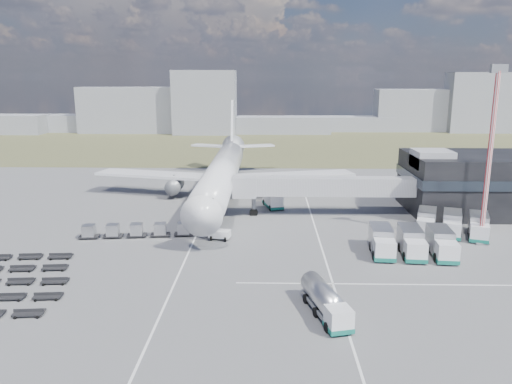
{
  "coord_description": "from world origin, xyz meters",
  "views": [
    {
      "loc": [
        8.5,
        -60.92,
        22.91
      ],
      "look_at": [
        6.59,
        20.76,
        4.0
      ],
      "focal_mm": 35.0,
      "sensor_mm": 36.0,
      "label": 1
    }
  ],
  "objects": [
    {
      "name": "ground",
      "position": [
        0.0,
        0.0,
        0.0
      ],
      "size": [
        420.0,
        420.0,
        0.0
      ],
      "primitive_type": "plane",
      "color": "#565659",
      "rests_on": "ground"
    },
    {
      "name": "grass_strip",
      "position": [
        0.0,
        110.0,
        0.01
      ],
      "size": [
        420.0,
        90.0,
        0.01
      ],
      "primitive_type": "cube",
      "color": "#444328",
      "rests_on": "ground"
    },
    {
      "name": "lane_markings",
      "position": [
        9.77,
        3.0,
        0.01
      ],
      "size": [
        47.12,
        110.0,
        0.01
      ],
      "color": "silver",
      "rests_on": "ground"
    },
    {
      "name": "terminal",
      "position": [
        47.77,
        23.96,
        5.25
      ],
      "size": [
        30.4,
        16.4,
        11.0
      ],
      "color": "black",
      "rests_on": "ground"
    },
    {
      "name": "jet_bridge",
      "position": [
        15.9,
        20.42,
        5.05
      ],
      "size": [
        30.3,
        3.8,
        7.05
      ],
      "color": "#939399",
      "rests_on": "ground"
    },
    {
      "name": "airliner",
      "position": [
        0.0,
        32.38,
        5.29
      ],
      "size": [
        51.59,
        64.53,
        17.62
      ],
      "color": "silver",
      "rests_on": "ground"
    },
    {
      "name": "skyline",
      "position": [
        8.49,
        149.87,
        8.66
      ],
      "size": [
        311.9,
        26.5,
        25.47
      ],
      "color": "gray",
      "rests_on": "ground"
    },
    {
      "name": "fuel_tanker",
      "position": [
        14.27,
        -15.65,
        1.47
      ],
      "size": [
        4.44,
        9.35,
        2.93
      ],
      "rotation": [
        0.0,
        0.0,
        0.25
      ],
      "color": "silver",
      "rests_on": "ground"
    },
    {
      "name": "pushback_tug",
      "position": [
        1.66,
        7.52,
        0.69
      ],
      "size": [
        3.31,
        2.3,
        1.39
      ],
      "primitive_type": "cube",
      "rotation": [
        0.0,
        0.0,
        -0.21
      ],
      "color": "silver",
      "rests_on": "ground"
    },
    {
      "name": "catering_truck",
      "position": [
        9.49,
        26.03,
        1.4
      ],
      "size": [
        3.91,
        6.39,
        2.74
      ],
      "rotation": [
        0.0,
        0.0,
        0.26
      ],
      "color": "silver",
      "rests_on": "ground"
    },
    {
      "name": "service_trucks_near",
      "position": [
        27.5,
        1.81,
        1.71
      ],
      "size": [
        11.02,
        8.72,
        3.16
      ],
      "rotation": [
        0.0,
        0.0,
        -0.09
      ],
      "color": "silver",
      "rests_on": "ground"
    },
    {
      "name": "service_trucks_far",
      "position": [
        35.96,
        10.73,
        1.62
      ],
      "size": [
        11.76,
        10.31,
        2.99
      ],
      "rotation": [
        0.0,
        0.0,
        -0.35
      ],
      "color": "silver",
      "rests_on": "ground"
    },
    {
      "name": "uld_row",
      "position": [
        -10.58,
        8.32,
        1.08
      ],
      "size": [
        16.48,
        3.52,
        1.8
      ],
      "rotation": [
        0.0,
        0.0,
        0.11
      ],
      "color": "black",
      "rests_on": "ground"
    },
    {
      "name": "floodlight_mast",
      "position": [
        38.64,
        6.73,
        12.29
      ],
      "size": [
        2.33,
        1.89,
        24.53
      ],
      "rotation": [
        0.0,
        0.0,
        0.13
      ],
      "color": "#B21C20",
      "rests_on": "ground"
    }
  ]
}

